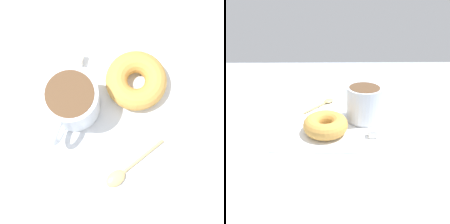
% 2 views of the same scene
% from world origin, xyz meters
% --- Properties ---
extents(ground_plane, '(1.20, 1.20, 0.02)m').
position_xyz_m(ground_plane, '(0.00, 0.00, -0.01)').
color(ground_plane, '#99A8B7').
extents(napkin, '(0.29, 0.29, 0.00)m').
position_xyz_m(napkin, '(0.01, 0.01, 0.00)').
color(napkin, white).
rests_on(napkin, ground_plane).
extents(coffee_cup, '(0.12, 0.09, 0.09)m').
position_xyz_m(coffee_cup, '(0.01, -0.06, 0.05)').
color(coffee_cup, silver).
rests_on(coffee_cup, napkin).
extents(donut, '(0.11, 0.11, 0.04)m').
position_xyz_m(donut, '(-0.05, 0.04, 0.02)').
color(donut, gold).
rests_on(donut, napkin).
extents(spoon, '(0.10, 0.09, 0.01)m').
position_xyz_m(spoon, '(0.10, 0.05, 0.01)').
color(spoon, '#D8B772').
rests_on(spoon, napkin).
extents(sugar_cube, '(0.02, 0.02, 0.02)m').
position_xyz_m(sugar_cube, '(-0.08, -0.07, 0.01)').
color(sugar_cube, white).
rests_on(sugar_cube, napkin).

